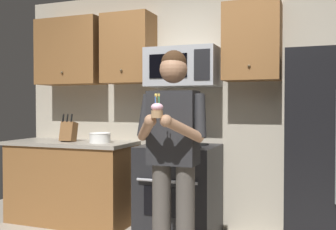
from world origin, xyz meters
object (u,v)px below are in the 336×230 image
object	(u,v)px
cupcake	(157,110)
knife_block	(69,131)
bowl_large_white	(100,137)
oven_range	(179,191)
person	(173,147)
microwave	(183,67)

from	to	relation	value
cupcake	knife_block	bearing A→B (deg)	143.29
knife_block	cupcake	world-z (taller)	cupcake
bowl_large_white	oven_range	bearing A→B (deg)	1.69
bowl_large_white	cupcake	size ratio (longest dim) A/B	1.36
person	cupcake	world-z (taller)	person
knife_block	person	size ratio (longest dim) A/B	0.18
microwave	knife_block	xyz separation A→B (m)	(-1.30, -0.15, -0.69)
oven_range	microwave	distance (m)	1.26
bowl_large_white	person	bearing A→B (deg)	-35.84
oven_range	bowl_large_white	bearing A→B (deg)	-178.31
oven_range	knife_block	world-z (taller)	knife_block
oven_range	microwave	size ratio (longest dim) A/B	1.26
knife_block	bowl_large_white	world-z (taller)	knife_block
knife_block	cupcake	xyz separation A→B (m)	(1.54, -1.15, 0.26)
person	cupcake	xyz separation A→B (m)	(0.00, -0.33, 0.30)
bowl_large_white	microwave	bearing A→B (deg)	9.21
oven_range	knife_block	bearing A→B (deg)	-178.71
cupcake	microwave	bearing A→B (deg)	100.50
microwave	bowl_large_white	distance (m)	1.18
bowl_large_white	cupcake	bearing A→B (deg)	-45.30
bowl_large_white	knife_block	bearing A→B (deg)	-179.62
oven_range	person	size ratio (longest dim) A/B	0.53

